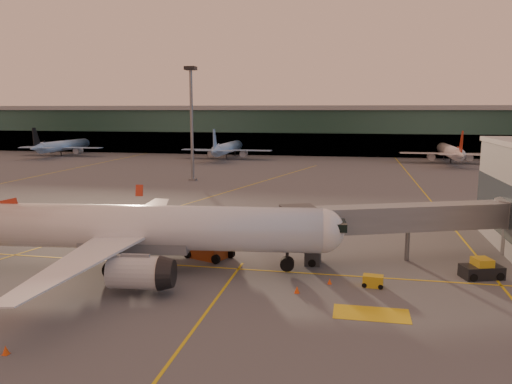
% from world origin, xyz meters
% --- Properties ---
extents(ground, '(600.00, 600.00, 0.00)m').
position_xyz_m(ground, '(0.00, 0.00, 0.00)').
color(ground, '#4C4F54').
rests_on(ground, ground).
extents(taxi_markings, '(100.12, 173.00, 0.01)m').
position_xyz_m(taxi_markings, '(-7.32, 44.49, 0.01)').
color(taxi_markings, gold).
rests_on(taxi_markings, ground).
extents(terminal, '(400.00, 20.00, 17.60)m').
position_xyz_m(terminal, '(0.00, 141.79, 8.76)').
color(terminal, '#19382D').
rests_on(terminal, ground).
extents(mast_west_near, '(2.40, 2.40, 25.60)m').
position_xyz_m(mast_west_near, '(-20.00, 66.00, 14.86)').
color(mast_west_near, slate).
rests_on(mast_west_near, ground).
extents(distant_aircraft_row, '(290.00, 34.00, 13.00)m').
position_xyz_m(distant_aircraft_row, '(-21.00, 118.00, 0.00)').
color(distant_aircraft_row, '#8AB4E7').
rests_on(distant_aircraft_row, ground).
extents(main_airplane, '(42.92, 38.78, 12.95)m').
position_xyz_m(main_airplane, '(-5.23, 2.83, 4.21)').
color(main_airplane, white).
rests_on(main_airplane, ground).
extents(jet_bridge, '(27.57, 12.97, 6.24)m').
position_xyz_m(jet_bridge, '(23.60, 12.04, 4.42)').
color(jet_bridge, slate).
rests_on(jet_bridge, ground).
extents(catering_truck, '(6.88, 4.94, 4.91)m').
position_xyz_m(catering_truck, '(0.74, 8.25, 2.79)').
color(catering_truck, '#A13F17').
rests_on(catering_truck, ground).
extents(gpu_cart, '(1.97, 1.31, 1.09)m').
position_xyz_m(gpu_cart, '(18.32, 2.32, 0.53)').
color(gpu_cart, gold).
rests_on(gpu_cart, ground).
extents(pushback_tug, '(4.24, 3.07, 1.96)m').
position_xyz_m(pushback_tug, '(28.70, 6.87, 0.80)').
color(pushback_tug, black).
rests_on(pushback_tug, ground).
extents(cone_nose, '(0.41, 0.41, 0.52)m').
position_xyz_m(cone_nose, '(14.38, 2.32, 0.25)').
color(cone_nose, '#EB480C').
rests_on(cone_nose, ground).
extents(cone_wing_right, '(0.48, 0.48, 0.61)m').
position_xyz_m(cone_wing_right, '(-6.06, -15.55, 0.30)').
color(cone_wing_right, '#EB480C').
rests_on(cone_wing_right, ground).
extents(cone_wing_left, '(0.40, 0.40, 0.51)m').
position_xyz_m(cone_wing_left, '(-7.18, 20.39, 0.25)').
color(cone_wing_left, '#EB480C').
rests_on(cone_wing_left, ground).
extents(cone_fwd, '(0.48, 0.48, 0.62)m').
position_xyz_m(cone_fwd, '(11.65, -0.56, 0.30)').
color(cone_fwd, '#EB480C').
rests_on(cone_fwd, ground).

